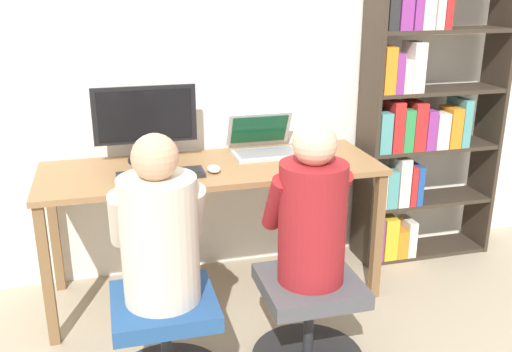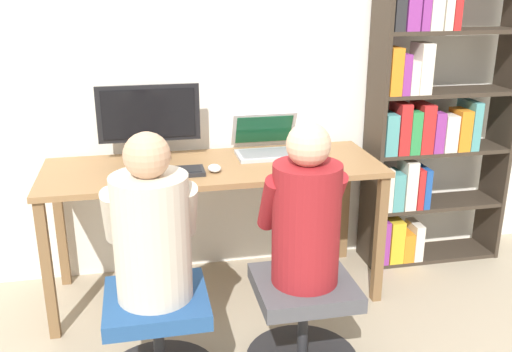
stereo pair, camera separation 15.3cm
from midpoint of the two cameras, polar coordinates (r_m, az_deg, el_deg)
The scene contains 12 objects.
ground_plane at distance 3.11m, azimuth -4.39°, elevation -14.33°, with size 14.00×14.00×0.00m, color tan.
wall_back at distance 3.31m, azimuth -7.27°, elevation 11.80°, with size 10.00×0.05×2.60m.
desk at distance 3.09m, azimuth -5.80°, elevation -0.47°, with size 1.80×0.63×0.77m.
desktop_monitor at distance 3.14m, azimuth -12.39°, elevation 5.25°, with size 0.55×0.21×0.41m.
laptop at distance 3.25m, azimuth -0.53°, elevation 3.06°, with size 0.37×0.33×0.22m.
keyboard at distance 2.92m, azimuth -11.01°, elevation 0.14°, with size 0.44×0.15×0.03m.
computer_mouse_by_keyboard at distance 2.96m, azimuth -5.74°, elevation 0.70°, with size 0.07×0.10×0.03m.
office_chair_left at distance 2.60m, azimuth -10.74°, elevation -15.80°, with size 0.52×0.52×0.44m.
office_chair_right at distance 2.70m, azimuth 3.63°, elevation -14.03°, with size 0.52×0.52×0.44m.
person_at_monitor at distance 2.35m, azimuth -11.51°, elevation -5.37°, with size 0.39×0.35×0.71m.
person_at_laptop at distance 2.46m, azimuth 3.84°, elevation -3.71°, with size 0.36×0.34×0.72m.
bookshelf at distance 3.59m, azimuth 14.47°, elevation 4.98°, with size 0.87×0.27×1.80m.
Camera 1 is at (-0.52, -2.55, 1.70)m, focal length 40.00 mm.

